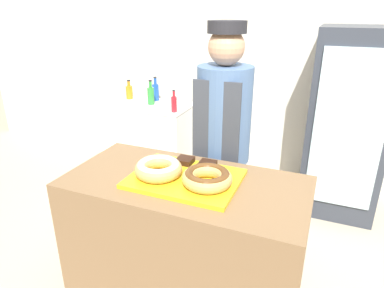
% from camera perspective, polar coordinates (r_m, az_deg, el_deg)
% --- Properties ---
extents(wall_back, '(8.00, 0.06, 2.70)m').
position_cam_1_polar(wall_back, '(3.75, 12.36, 13.81)').
color(wall_back, silver).
rests_on(wall_back, ground_plane).
extents(display_counter, '(1.34, 0.67, 0.96)m').
position_cam_1_polar(display_counter, '(2.16, -1.07, -17.39)').
color(display_counter, brown).
rests_on(display_counter, ground_plane).
extents(serving_tray, '(0.59, 0.44, 0.02)m').
position_cam_1_polar(serving_tray, '(1.89, -1.17, -5.78)').
color(serving_tray, yellow).
rests_on(serving_tray, display_counter).
extents(donut_light_glaze, '(0.26, 0.26, 0.08)m').
position_cam_1_polar(donut_light_glaze, '(1.89, -5.62, -3.98)').
color(donut_light_glaze, tan).
rests_on(donut_light_glaze, serving_tray).
extents(donut_chocolate_glaze, '(0.26, 0.26, 0.08)m').
position_cam_1_polar(donut_chocolate_glaze, '(1.78, 2.53, -5.53)').
color(donut_chocolate_glaze, tan).
rests_on(donut_chocolate_glaze, serving_tray).
extents(brownie_back_left, '(0.09, 0.09, 0.03)m').
position_cam_1_polar(brownie_back_left, '(2.03, -1.17, -2.78)').
color(brownie_back_left, black).
rests_on(brownie_back_left, serving_tray).
extents(brownie_back_right, '(0.09, 0.09, 0.03)m').
position_cam_1_polar(brownie_back_right, '(1.99, 2.56, -3.43)').
color(brownie_back_right, black).
rests_on(brownie_back_right, serving_tray).
extents(baker_person, '(0.37, 0.37, 1.77)m').
position_cam_1_polar(baker_person, '(2.38, 5.11, -0.47)').
color(baker_person, '#4C4C51').
rests_on(baker_person, ground_plane).
extents(beverage_fridge, '(0.66, 0.67, 1.70)m').
position_cam_1_polar(beverage_fridge, '(3.42, 24.39, 2.98)').
color(beverage_fridge, '#333842').
rests_on(beverage_fridge, ground_plane).
extents(chest_freezer, '(0.97, 0.59, 0.82)m').
position_cam_1_polar(chest_freezer, '(4.05, -7.02, 1.03)').
color(chest_freezer, white).
rests_on(chest_freezer, ground_plane).
extents(bottle_red, '(0.06, 0.06, 0.23)m').
position_cam_1_polar(bottle_red, '(3.58, -3.02, 6.76)').
color(bottle_red, red).
rests_on(bottle_red, chest_freezer).
extents(bottle_green, '(0.07, 0.07, 0.27)m').
position_cam_1_polar(bottle_green, '(3.89, -6.88, 8.11)').
color(bottle_green, '#2D8C38').
rests_on(bottle_green, chest_freezer).
extents(bottle_orange, '(0.08, 0.08, 0.22)m').
position_cam_1_polar(bottle_orange, '(4.17, -10.42, 8.60)').
color(bottle_orange, orange).
rests_on(bottle_orange, chest_freezer).
extents(bottle_blue, '(0.08, 0.08, 0.28)m').
position_cam_1_polar(bottle_blue, '(4.05, -6.09, 8.71)').
color(bottle_blue, '#1E4CB2').
rests_on(bottle_blue, chest_freezer).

